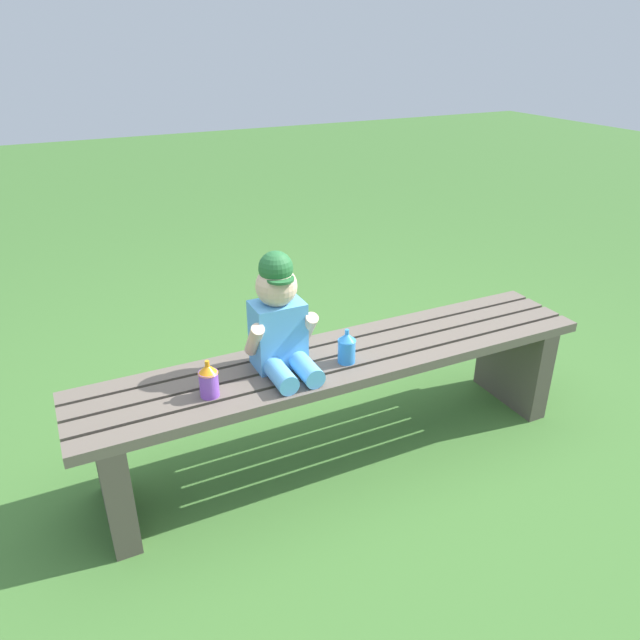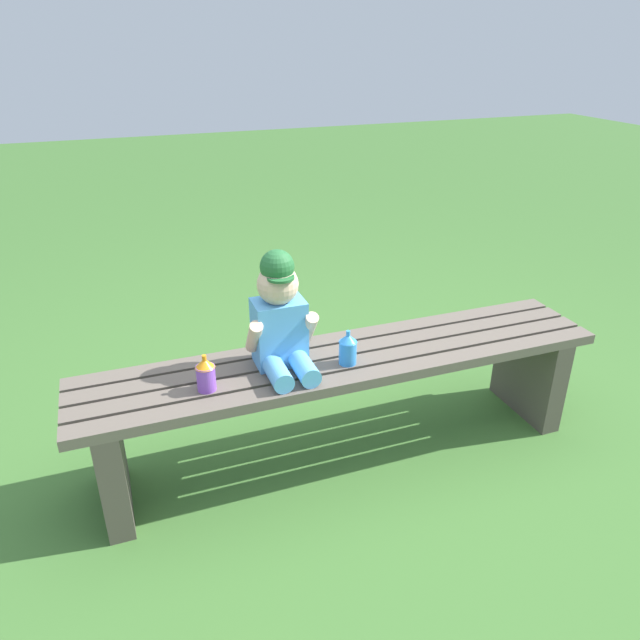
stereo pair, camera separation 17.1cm
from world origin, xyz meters
TOP-DOWN VIEW (x-y plane):
  - ground_plane at (0.00, 0.00)m, footprint 16.00×16.00m
  - park_bench at (0.00, 0.00)m, footprint 1.88×0.36m
  - child_figure at (-0.23, 0.02)m, footprint 0.23×0.27m
  - sippy_cup_left at (-0.50, -0.05)m, footprint 0.06×0.06m
  - sippy_cup_right at (-0.01, -0.05)m, footprint 0.06×0.06m

SIDE VIEW (x-z plane):
  - ground_plane at x=0.00m, z-range 0.00..0.00m
  - park_bench at x=0.00m, z-range 0.08..0.51m
  - sippy_cup_left at x=-0.50m, z-range 0.42..0.54m
  - sippy_cup_right at x=-0.01m, z-range 0.42..0.54m
  - child_figure at x=-0.23m, z-range 0.39..0.80m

